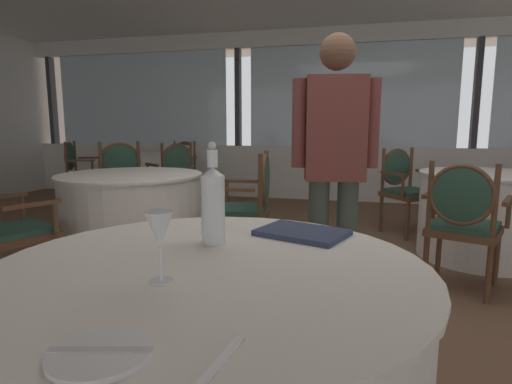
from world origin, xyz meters
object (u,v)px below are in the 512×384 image
(side_plate, at_px, (101,353))
(wine_glass, at_px, (159,231))
(water_bottle, at_px, (213,203))
(dining_chair_0_0, at_px, (80,168))
(dining_chair_0_2, at_px, (181,164))
(dining_chair_0_1, at_px, (174,173))
(dining_chair_1_2, at_px, (404,184))
(dining_chair_2_2, at_px, (250,200))
(diner_person_0, at_px, (335,157))
(dining_chair_2_1, at_px, (0,221))
(dining_chair_1_0, at_px, (463,217))
(menu_book, at_px, (302,233))
(dining_chair_2_0, at_px, (122,180))

(side_plate, bearing_deg, wine_glass, 99.47)
(water_bottle, relative_size, dining_chair_0_0, 0.37)
(dining_chair_0_2, bearing_deg, side_plate, 32.27)
(dining_chair_0_0, height_order, dining_chair_0_1, dining_chair_0_1)
(dining_chair_0_1, bearing_deg, dining_chair_1_2, -145.07)
(side_plate, bearing_deg, dining_chair_0_2, 112.80)
(dining_chair_2_2, distance_m, diner_person_0, 1.07)
(wine_glass, height_order, dining_chair_0_1, dining_chair_0_1)
(diner_person_0, bearing_deg, dining_chair_2_1, -90.08)
(dining_chair_1_0, height_order, dining_chair_2_1, dining_chair_2_1)
(wine_glass, bearing_deg, dining_chair_0_0, 128.88)
(water_bottle, bearing_deg, diner_person_0, 75.05)
(water_bottle, xyz_separation_m, wine_glass, (-0.01, -0.38, -0.01))
(dining_chair_1_2, height_order, diner_person_0, diner_person_0)
(dining_chair_0_0, distance_m, dining_chair_0_1, 1.65)
(dining_chair_2_1, bearing_deg, side_plate, -106.75)
(wine_glass, xyz_separation_m, dining_chair_0_1, (-1.86, 4.05, -0.34))
(dining_chair_0_1, bearing_deg, dining_chair_0_0, 29.93)
(dining_chair_1_0, bearing_deg, dining_chair_2_2, 105.62)
(menu_book, height_order, dining_chair_2_0, dining_chair_2_0)
(menu_book, relative_size, dining_chair_2_2, 0.33)
(dining_chair_1_2, bearing_deg, dining_chair_2_1, -85.58)
(dining_chair_0_1, bearing_deg, dining_chair_2_0, 120.36)
(dining_chair_0_1, distance_m, dining_chair_0_2, 1.65)
(wine_glass, relative_size, dining_chair_2_0, 0.19)
(diner_person_0, bearing_deg, menu_book, -12.66)
(side_plate, height_order, dining_chair_0_1, dining_chair_0_1)
(dining_chair_0_2, xyz_separation_m, dining_chair_1_0, (3.65, -3.44, 0.01))
(wine_glass, bearing_deg, side_plate, -80.53)
(menu_book, height_order, dining_chair_2_2, dining_chair_2_2)
(dining_chair_1_2, bearing_deg, dining_chair_0_1, -132.28)
(wine_glass, height_order, dining_chair_0_0, wine_glass)
(dining_chair_2_2, bearing_deg, water_bottle, 95.04)
(dining_chair_0_1, bearing_deg, wine_glass, 154.14)
(wine_glass, distance_m, dining_chair_1_2, 3.96)
(menu_book, relative_size, dining_chair_2_0, 0.31)
(water_bottle, bearing_deg, dining_chair_1_2, 74.09)
(dining_chair_1_0, distance_m, dining_chair_1_2, 1.69)
(menu_book, xyz_separation_m, dining_chair_1_0, (0.92, 1.59, -0.23))
(water_bottle, relative_size, dining_chair_2_1, 0.37)
(dining_chair_2_0, distance_m, dining_chair_2_2, 1.80)
(dining_chair_1_0, bearing_deg, side_plate, 177.41)
(dining_chair_0_1, height_order, dining_chair_2_2, dining_chair_0_1)
(water_bottle, height_order, diner_person_0, diner_person_0)
(dining_chair_1_0, height_order, dining_chair_2_2, dining_chair_2_2)
(dining_chair_0_0, bearing_deg, wine_glass, -71.65)
(dining_chair_1_2, height_order, dining_chair_2_2, dining_chair_2_2)
(dining_chair_0_2, relative_size, dining_chair_1_0, 0.99)
(dining_chair_0_2, height_order, diner_person_0, diner_person_0)
(wine_glass, bearing_deg, dining_chair_2_2, 99.05)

